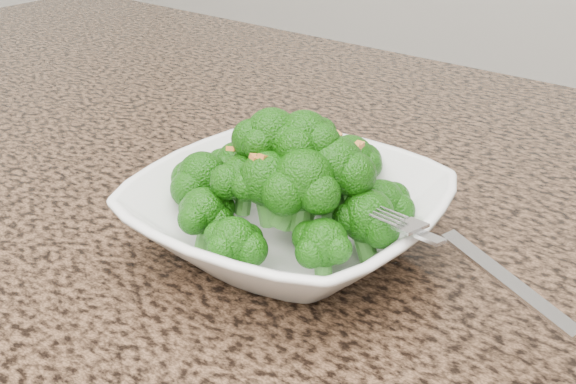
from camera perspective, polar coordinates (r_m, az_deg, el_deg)
The scene contains 5 objects.
granite_counter at distance 0.69m, azimuth -8.70°, elevation -0.55°, with size 1.64×1.04×0.03m, color brown.
bowl at distance 0.56m, azimuth -0.00°, elevation -1.97°, with size 0.23×0.23×0.06m, color white.
broccoli_pile at distance 0.53m, azimuth -0.00°, elevation 4.40°, with size 0.20×0.20×0.08m, color #165709, non-canonical shape.
garlic_topping at distance 0.52m, azimuth -0.00°, elevation 8.67°, with size 0.12×0.12×0.01m, color orange, non-canonical shape.
fork at distance 0.47m, azimuth 11.54°, elevation -3.77°, with size 0.16×0.03×0.01m, color silver, non-canonical shape.
Camera 1 is at (0.46, -0.11, 1.19)m, focal length 45.00 mm.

